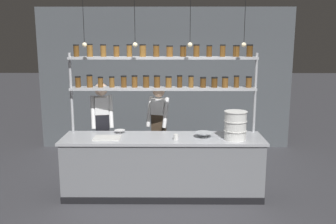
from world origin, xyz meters
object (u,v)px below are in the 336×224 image
object	(u,v)px
spice_shelf_unit	(163,74)
container_stack	(235,125)
chef_center	(159,125)
prep_bowl_center_front	(120,132)
chef_left	(102,125)
prep_bowl_near_left	(204,135)
serving_cup_front	(176,137)
cutting_board	(107,138)

from	to	relation	value
spice_shelf_unit	container_stack	world-z (taller)	spice_shelf_unit
chef_center	prep_bowl_center_front	world-z (taller)	chef_center
spice_shelf_unit	chef_left	xyz separation A→B (m)	(-1.03, 0.23, -0.87)
prep_bowl_near_left	prep_bowl_center_front	world-z (taller)	prep_bowl_near_left
container_stack	prep_bowl_near_left	size ratio (longest dim) A/B	1.55
serving_cup_front	cutting_board	bearing A→B (deg)	177.38
container_stack	prep_bowl_near_left	world-z (taller)	container_stack
spice_shelf_unit	chef_left	distance (m)	1.36
chef_left	container_stack	distance (m)	2.21
container_stack	serving_cup_front	size ratio (longest dim) A/B	5.18
prep_bowl_center_front	serving_cup_front	size ratio (longest dim) A/B	2.11
container_stack	cutting_board	bearing A→B (deg)	179.18
spice_shelf_unit	container_stack	distance (m)	1.36
chef_center	prep_bowl_near_left	size ratio (longest dim) A/B	5.87
chef_center	serving_cup_front	world-z (taller)	chef_center
chef_left	prep_bowl_near_left	xyz separation A→B (m)	(1.64, -0.56, -0.01)
prep_bowl_near_left	prep_bowl_center_front	distance (m)	1.33
chef_left	cutting_board	world-z (taller)	chef_left
cutting_board	chef_left	bearing A→B (deg)	106.39
chef_center	container_stack	bearing A→B (deg)	-20.26
spice_shelf_unit	prep_bowl_near_left	world-z (taller)	spice_shelf_unit
spice_shelf_unit	cutting_board	xyz separation A→B (m)	(-0.83, -0.42, -0.91)
chef_left	serving_cup_front	bearing A→B (deg)	-42.63
container_stack	prep_bowl_near_left	distance (m)	0.50
chef_left	chef_center	bearing A→B (deg)	0.59
spice_shelf_unit	cutting_board	world-z (taller)	spice_shelf_unit
container_stack	prep_bowl_center_front	xyz separation A→B (m)	(-1.76, 0.36, -0.19)
chef_left	chef_center	world-z (taller)	chef_left
prep_bowl_near_left	cutting_board	bearing A→B (deg)	-176.42
container_stack	prep_bowl_center_front	size ratio (longest dim) A/B	2.46
chef_left	prep_bowl_center_front	size ratio (longest dim) A/B	9.70
cutting_board	serving_cup_front	distance (m)	1.03
spice_shelf_unit	serving_cup_front	bearing A→B (deg)	-67.44
prep_bowl_center_front	serving_cup_front	world-z (taller)	serving_cup_front
cutting_board	serving_cup_front	world-z (taller)	serving_cup_front
prep_bowl_near_left	prep_bowl_center_front	bearing A→B (deg)	169.48
chef_center	spice_shelf_unit	bearing A→B (deg)	-61.16
chef_center	prep_bowl_near_left	bearing A→B (deg)	-30.45
cutting_board	serving_cup_front	bearing A→B (deg)	-2.62
spice_shelf_unit	chef_center	bearing A→B (deg)	101.37
chef_left	prep_bowl_near_left	distance (m)	1.73
chef_center	chef_left	bearing A→B (deg)	-148.99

